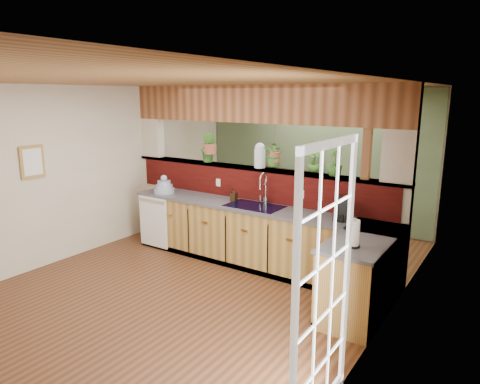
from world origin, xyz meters
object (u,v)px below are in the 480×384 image
Objects in this scene: coffee_maker at (342,210)px; paper_towel at (354,234)px; soap_dispenser at (234,195)px; dish_stack at (164,187)px; faucet at (264,187)px; shelving_console at (287,197)px; glass_jar at (260,155)px.

coffee_maker is 0.94× the size of paper_towel.
dish_stack is at bearing -172.86° from soap_dispenser.
faucet is 1.24m from coffee_maker.
soap_dispenser is at bearing 161.53° from coffee_maker.
faucet reaches higher than paper_towel.
paper_towel is at bearing -23.15° from soap_dispenser.
dish_stack is 1.71× the size of soap_dispenser.
shelving_console is at bearing 113.72° from coffee_maker.
dish_stack is 3.50m from paper_towel.
dish_stack is 2.62m from shelving_console.
glass_jar reaches higher than faucet.
glass_jar is at bearing -69.26° from shelving_console.
shelving_console is (-2.41, 3.13, -0.54)m from paper_towel.
coffee_maker is at bearing 117.64° from paper_towel.
shelving_console is (-0.72, 2.12, -0.66)m from faucet.
coffee_maker is at bearing -13.59° from glass_jar.
glass_jar is (-1.43, 0.35, 0.54)m from coffee_maker.
soap_dispenser is 0.71m from glass_jar.
dish_stack is 1.27m from soap_dispenser.
paper_towel is 0.83× the size of glass_jar.
soap_dispenser is 0.67× the size of coffee_maker.
shelving_console is at bearing 96.65° from soap_dispenser.
glass_jar is 0.24× the size of shelving_console.
dish_stack is at bearing -162.94° from glass_jar.
faucet is 1.53× the size of paper_towel.
coffee_maker is 0.19× the size of shelving_console.
paper_towel is 0.20× the size of shelving_console.
soap_dispenser is at bearing 7.14° from dish_stack.
paper_towel is (2.15, -0.92, 0.04)m from soap_dispenser.
coffee_maker reaches higher than soap_dispenser.
coffee_maker is 1.00m from paper_towel.
coffee_maker is at bearing 2.34° from dish_stack.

